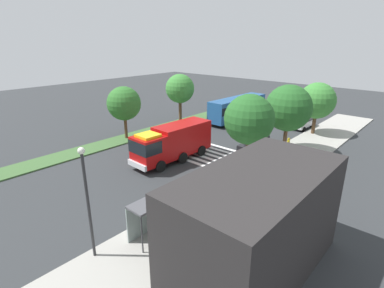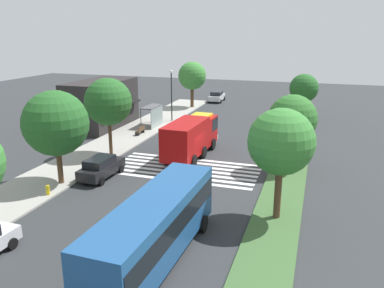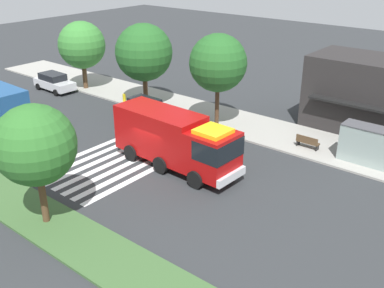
{
  "view_description": "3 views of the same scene",
  "coord_description": "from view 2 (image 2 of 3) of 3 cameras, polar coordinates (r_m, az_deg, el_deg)",
  "views": [
    {
      "loc": [
        21.0,
        20.75,
        11.61
      ],
      "look_at": [
        -0.26,
        1.83,
        1.58
      ],
      "focal_mm": 28.02,
      "sensor_mm": 36.0,
      "label": 1
    },
    {
      "loc": [
        -32.14,
        -10.29,
        11.38
      ],
      "look_at": [
        1.12,
        0.49,
        1.24
      ],
      "focal_mm": 36.83,
      "sensor_mm": 36.0,
      "label": 2
    },
    {
      "loc": [
        18.53,
        -19.0,
        13.2
      ],
      "look_at": [
        1.86,
        1.6,
        1.43
      ],
      "focal_mm": 42.32,
      "sensor_mm": 36.0,
      "label": 3
    }
  ],
  "objects": [
    {
      "name": "fire_hydrant",
      "position": [
        29.86,
        -20.16,
        -6.26
      ],
      "size": [
        0.28,
        0.28,
        0.7
      ],
      "primitive_type": "cylinder",
      "color": "gold",
      "rests_on": "sidewalk"
    },
    {
      "name": "bench_near_shelter",
      "position": [
        44.43,
        -7.5,
        1.98
      ],
      "size": [
        1.6,
        0.5,
        0.9
      ],
      "color": "#4C3823",
      "rests_on": "sidewalk"
    },
    {
      "name": "parked_car_east",
      "position": [
        65.53,
        3.62,
        6.93
      ],
      "size": [
        4.54,
        2.26,
        1.72
      ],
      "rotation": [
        0.0,
        0.0,
        0.04
      ],
      "color": "silver",
      "rests_on": "ground_plane"
    },
    {
      "name": "ground_plane",
      "position": [
        35.62,
        0.2,
        -2.46
      ],
      "size": [
        120.0,
        120.0,
        0.0
      ],
      "primitive_type": "plane",
      "color": "#2D3033"
    },
    {
      "name": "fire_truck",
      "position": [
        36.58,
        -0.03,
        1.3
      ],
      "size": [
        9.0,
        3.1,
        3.54
      ],
      "rotation": [
        0.0,
        0.0,
        -0.04
      ],
      "color": "#A50C0C",
      "rests_on": "ground_plane"
    },
    {
      "name": "sidewalk_tree_west",
      "position": [
        30.58,
        -19.14,
        2.83
      ],
      "size": [
        4.85,
        4.85,
        7.09
      ],
      "color": "#513823",
      "rests_on": "sidewalk"
    },
    {
      "name": "transit_bus",
      "position": [
        20.01,
        -5.38,
        -11.66
      ],
      "size": [
        11.02,
        3.11,
        3.47
      ],
      "rotation": [
        0.0,
        0.0,
        3.11
      ],
      "color": "navy",
      "rests_on": "ground_plane"
    },
    {
      "name": "median_tree_west",
      "position": [
        33.25,
        14.34,
        3.52
      ],
      "size": [
        4.0,
        4.0,
        6.26
      ],
      "color": "#513823",
      "rests_on": "median_strip"
    },
    {
      "name": "sidewalk_tree_center",
      "position": [
        36.82,
        -12.04,
        5.98
      ],
      "size": [
        4.34,
        4.34,
        7.13
      ],
      "color": "#47301E",
      "rests_on": "sidewalk"
    },
    {
      "name": "sidewalk",
      "position": [
        39.4,
        -13.06,
        -0.94
      ],
      "size": [
        60.0,
        5.15,
        0.14
      ],
      "primitive_type": "cube",
      "color": "#9E9B93",
      "rests_on": "ground_plane"
    },
    {
      "name": "sidewalk_tree_east",
      "position": [
        59.44,
        0.02,
        9.83
      ],
      "size": [
        4.15,
        4.15,
        6.78
      ],
      "color": "#513823",
      "rests_on": "sidewalk"
    },
    {
      "name": "street_lamp",
      "position": [
        50.33,
        -2.99,
        7.63
      ],
      "size": [
        0.36,
        0.36,
        6.44
      ],
      "color": "#2D2D30",
      "rests_on": "sidewalk"
    },
    {
      "name": "bus_stop_shelter",
      "position": [
        47.69,
        -5.5,
        4.62
      ],
      "size": [
        3.5,
        1.4,
        2.46
      ],
      "color": "#4C4C51",
      "rests_on": "sidewalk"
    },
    {
      "name": "crosswalk",
      "position": [
        33.55,
        -1.01,
        -3.64
      ],
      "size": [
        5.85,
        12.44,
        0.01
      ],
      "color": "silver",
      "rests_on": "ground_plane"
    },
    {
      "name": "median_strip",
      "position": [
        34.12,
        13.8,
        -3.67
      ],
      "size": [
        60.0,
        3.0,
        0.14
      ],
      "primitive_type": "cube",
      "color": "#3D6033",
      "rests_on": "ground_plane"
    },
    {
      "name": "parked_car_mid",
      "position": [
        32.19,
        -13.02,
        -3.28
      ],
      "size": [
        4.57,
        2.11,
        1.72
      ],
      "rotation": [
        0.0,
        0.0,
        -0.03
      ],
      "color": "black",
      "rests_on": "ground_plane"
    },
    {
      "name": "median_tree_center",
      "position": [
        52.71,
        15.9,
        7.76
      ],
      "size": [
        3.65,
        3.65,
        5.93
      ],
      "color": "#47301E",
      "rests_on": "median_strip"
    },
    {
      "name": "median_tree_far_west",
      "position": [
        23.86,
        12.78,
        0.26
      ],
      "size": [
        4.02,
        4.02,
        6.9
      ],
      "color": "#513823",
      "rests_on": "median_strip"
    },
    {
      "name": "storefront_building",
      "position": [
        48.92,
        -12.97,
        5.67
      ],
      "size": [
        10.04,
        5.82,
        5.6
      ],
      "color": "#282626",
      "rests_on": "ground_plane"
    }
  ]
}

